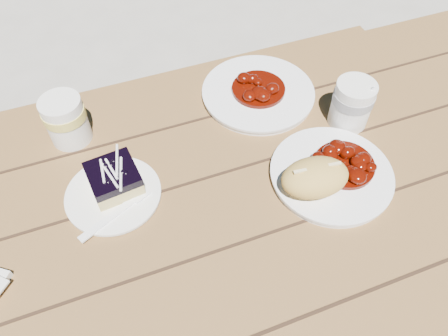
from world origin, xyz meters
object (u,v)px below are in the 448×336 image
object	(u,v)px
dessert_plate	(114,195)
second_cup	(66,120)
coffee_cup	(352,104)
second_plate	(258,93)
blueberry_cake	(114,178)
main_plate	(331,175)
picnic_table	(206,254)
bread_roll	(315,178)

from	to	relation	value
dessert_plate	second_cup	xyz separation A→B (m)	(-0.05, 0.18, 0.05)
coffee_cup	second_plate	size ratio (longest dim) A/B	0.41
second_cup	dessert_plate	bearing A→B (deg)	-74.64
blueberry_cake	coffee_cup	bearing A→B (deg)	-6.05
main_plate	blueberry_cake	world-z (taller)	blueberry_cake
picnic_table	dessert_plate	distance (m)	0.25
dessert_plate	second_plate	size ratio (longest dim) A/B	0.70
dessert_plate	second_cup	bearing A→B (deg)	105.36
picnic_table	second_cup	distance (m)	0.41
main_plate	dessert_plate	bearing A→B (deg)	165.52
main_plate	bread_roll	world-z (taller)	bread_roll
second_plate	second_cup	distance (m)	0.43
second_cup	blueberry_cake	bearing A→B (deg)	-70.31
coffee_cup	bread_roll	bearing A→B (deg)	-138.78
main_plate	second_plate	size ratio (longest dim) A/B	0.93
second_cup	main_plate	bearing A→B (deg)	-32.00
second_cup	picnic_table	bearing A→B (deg)	-55.05
second_plate	picnic_table	bearing A→B (deg)	-130.55
main_plate	second_cup	world-z (taller)	second_cup
main_plate	second_cup	size ratio (longest dim) A/B	2.25
main_plate	blueberry_cake	bearing A→B (deg)	163.23
coffee_cup	second_plate	xyz separation A→B (m)	(-0.15, 0.15, -0.05)
picnic_table	dessert_plate	world-z (taller)	dessert_plate
bread_roll	blueberry_cake	distance (m)	0.38
dessert_plate	bread_roll	bearing A→B (deg)	-19.42
blueberry_cake	second_plate	size ratio (longest dim) A/B	0.39
bread_roll	blueberry_cake	size ratio (longest dim) A/B	1.31
picnic_table	blueberry_cake	xyz separation A→B (m)	(-0.14, 0.12, 0.20)
bread_roll	main_plate	bearing A→B (deg)	19.98
picnic_table	coffee_cup	size ratio (longest dim) A/B	18.84
dessert_plate	second_plate	distance (m)	0.41
bread_roll	picnic_table	bearing A→B (deg)	173.01
picnic_table	main_plate	distance (m)	0.32
main_plate	coffee_cup	xyz separation A→B (m)	(0.11, 0.12, 0.05)
main_plate	second_plate	xyz separation A→B (m)	(-0.04, 0.27, 0.00)
blueberry_cake	second_cup	distance (m)	0.18
main_plate	bread_roll	xyz separation A→B (m)	(-0.06, -0.02, 0.04)
second_plate	second_cup	size ratio (longest dim) A/B	2.41
main_plate	blueberry_cake	size ratio (longest dim) A/B	2.39
picnic_table	coffee_cup	distance (m)	0.45
coffee_cup	second_plate	bearing A→B (deg)	136.11
dessert_plate	coffee_cup	distance (m)	0.53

